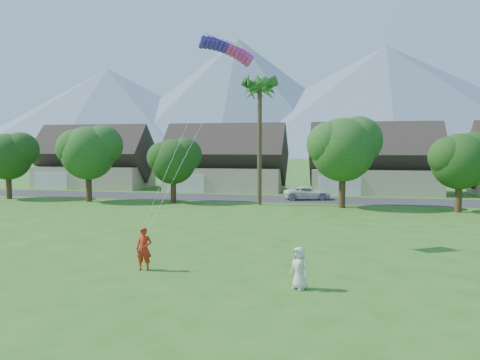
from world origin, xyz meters
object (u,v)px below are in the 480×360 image
(parafoil_kite, at_px, (227,48))
(watcher, at_px, (299,268))
(kite_flyer, at_px, (144,249))
(parked_car, at_px, (307,193))

(parafoil_kite, bearing_deg, watcher, -80.22)
(parafoil_kite, bearing_deg, kite_flyer, -131.73)
(kite_flyer, bearing_deg, parafoil_kite, 60.52)
(parked_car, bearing_deg, watcher, 168.56)
(parked_car, bearing_deg, parafoil_kite, 158.01)
(watcher, height_order, parked_car, watcher)
(kite_flyer, distance_m, parked_car, 31.32)
(kite_flyer, relative_size, parafoil_kite, 0.60)
(kite_flyer, bearing_deg, watcher, -20.26)
(watcher, distance_m, parafoil_kite, 14.19)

